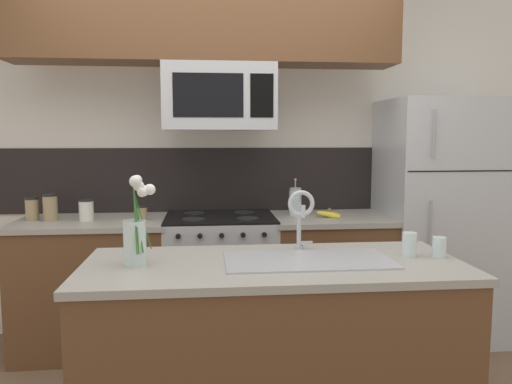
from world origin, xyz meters
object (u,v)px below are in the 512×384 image
at_px(sink_faucet, 301,212).
at_px(flower_vase, 136,234).
at_px(storage_jar_short, 86,210).
at_px(french_press, 295,202).
at_px(stove_range, 221,280).
at_px(banana_bunch, 329,214).
at_px(drinking_glass, 409,245).
at_px(spare_glass, 439,247).
at_px(storage_jar_tall, 32,209).
at_px(microwave, 219,98).
at_px(storage_jar_squat, 141,213).
at_px(refrigerator, 442,219).
at_px(storage_jar_medium, 50,207).

height_order(sink_faucet, flower_vase, flower_vase).
bearing_deg(storage_jar_short, french_press, 3.28).
xyz_separation_m(stove_range, banana_bunch, (0.76, -0.06, 0.47)).
xyz_separation_m(drinking_glass, spare_glass, (0.13, -0.03, -0.01)).
distance_m(storage_jar_tall, flower_vase, 1.55).
relative_size(storage_jar_short, french_press, 0.55).
height_order(microwave, flower_vase, microwave).
bearing_deg(drinking_glass, storage_jar_short, 145.96).
distance_m(stove_range, drinking_glass, 1.57).
distance_m(storage_jar_short, drinking_glass, 2.13).
height_order(french_press, spare_glass, french_press).
height_order(stove_range, spare_glass, spare_glass).
bearing_deg(storage_jar_squat, refrigerator, 1.44).
relative_size(storage_jar_tall, drinking_glass, 1.37).
height_order(storage_jar_medium, storage_jar_squat, storage_jar_medium).
bearing_deg(refrigerator, spare_glass, -116.79).
xyz_separation_m(french_press, spare_glass, (0.45, -1.30, -0.05)).
height_order(microwave, drinking_glass, microwave).
bearing_deg(storage_jar_short, microwave, 0.11).
height_order(storage_jar_short, sink_faucet, sink_faucet).
distance_m(microwave, flower_vase, 1.46).
bearing_deg(drinking_glass, sink_faucet, 162.52).
relative_size(storage_jar_tall, spare_glass, 1.65).
height_order(stove_range, refrigerator, refrigerator).
relative_size(storage_jar_medium, spare_glass, 1.92).
bearing_deg(storage_jar_tall, refrigerator, -0.14).
xyz_separation_m(storage_jar_tall, storage_jar_medium, (0.13, -0.03, 0.01)).
xyz_separation_m(storage_jar_squat, banana_bunch, (1.30, -0.03, -0.03)).
bearing_deg(microwave, drinking_glass, -54.17).
xyz_separation_m(storage_jar_tall, french_press, (1.81, 0.03, 0.02)).
bearing_deg(storage_jar_squat, microwave, 1.46).
bearing_deg(sink_faucet, banana_bunch, 68.31).
xyz_separation_m(refrigerator, banana_bunch, (-0.87, -0.08, 0.06)).
relative_size(microwave, storage_jar_medium, 4.05).
distance_m(storage_jar_tall, sink_faucet, 1.97).
distance_m(sink_faucet, spare_glass, 0.67).
bearing_deg(banana_bunch, drinking_glass, -85.20).
xyz_separation_m(storage_jar_medium, banana_bunch, (1.91, -0.06, -0.07)).
xyz_separation_m(stove_range, storage_jar_squat, (-0.54, -0.03, 0.50)).
bearing_deg(storage_jar_tall, drinking_glass, -30.21).
height_order(french_press, drinking_glass, french_press).
bearing_deg(refrigerator, storage_jar_short, -179.04).
distance_m(banana_bunch, drinking_glass, 1.16).
bearing_deg(flower_vase, storage_jar_short, 112.15).
distance_m(stove_range, storage_jar_medium, 1.26).
bearing_deg(storage_jar_tall, storage_jar_squat, -4.83).
relative_size(refrigerator, storage_jar_squat, 18.08).
relative_size(storage_jar_squat, flower_vase, 0.24).
xyz_separation_m(spare_glass, flower_vase, (-1.40, -0.01, 0.09)).
bearing_deg(stove_range, drinking_glass, -54.64).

